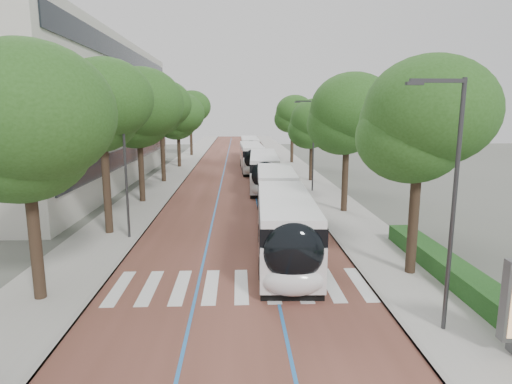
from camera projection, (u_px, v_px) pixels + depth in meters
ground at (236, 297)px, 16.72m from camera, size 160.00×160.00×0.00m
road at (237, 167)px, 55.99m from camera, size 11.00×140.00×0.02m
sidewalk_left at (180, 167)px, 55.67m from camera, size 4.00×140.00×0.12m
sidewalk_right at (294, 166)px, 56.30m from camera, size 4.00×140.00×0.12m
kerb_left at (194, 167)px, 55.75m from camera, size 0.20×140.00×0.14m
kerb_right at (280, 166)px, 56.22m from camera, size 0.20×140.00×0.14m
zebra_crossing at (241, 286)px, 17.71m from camera, size 10.55×3.60×0.01m
lane_line_left at (225, 167)px, 55.92m from camera, size 0.12×126.00×0.01m
lane_line_right at (249, 167)px, 56.06m from camera, size 0.12×126.00×0.01m
office_building at (39, 113)px, 42.10m from camera, size 18.11×40.00×14.00m
hedge at (465, 280)px, 17.01m from camera, size 1.20×14.00×0.80m
streetlight_near at (450, 188)px, 13.16m from camera, size 1.82×0.20×8.00m
streetlight_far at (311, 138)px, 37.71m from camera, size 1.82×0.20×8.00m
lamp_post_left at (125, 167)px, 23.56m from camera, size 0.14×0.14×8.00m
trees_left at (158, 114)px, 40.61m from camera, size 6.46×61.01×9.92m
trees_right at (327, 120)px, 36.22m from camera, size 5.82×47.29×9.20m
lead_bus at (281, 210)px, 24.15m from camera, size 3.29×18.49×3.20m
bus_queued_0 at (264, 171)px, 40.34m from camera, size 3.00×12.49×3.20m
bus_queued_1 at (252, 157)px, 52.17m from camera, size 2.81×12.45×3.20m
bus_queued_2 at (250, 148)px, 65.55m from camera, size 2.65×12.42×3.20m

